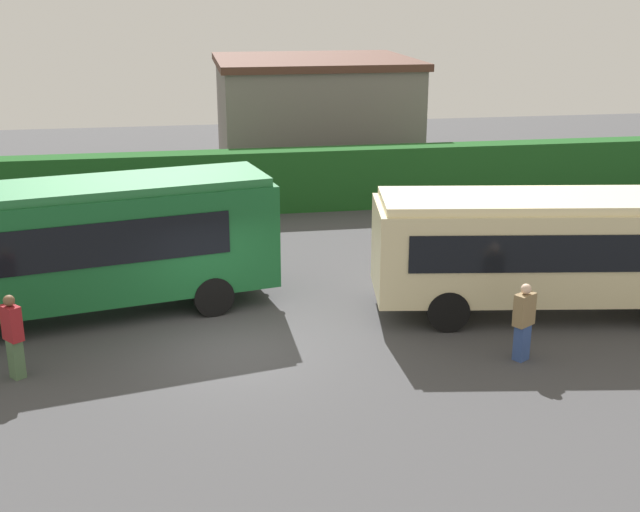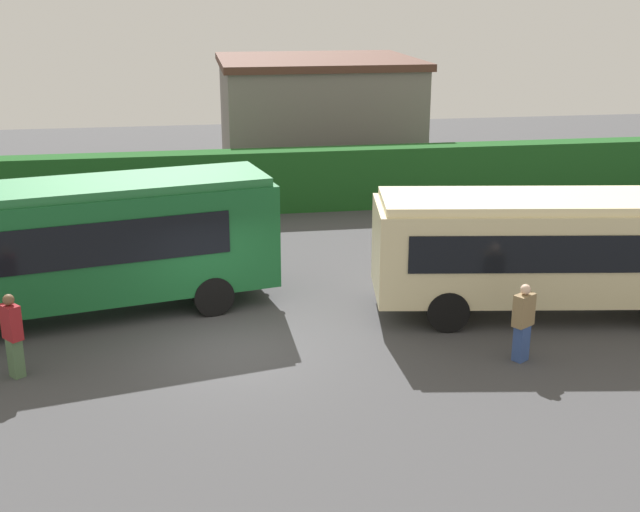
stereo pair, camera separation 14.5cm
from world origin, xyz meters
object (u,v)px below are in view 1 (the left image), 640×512
at_px(person_center, 524,320).
at_px(bus_cream, 552,246).
at_px(person_left, 13,335).
at_px(bus_green, 86,241).

bearing_deg(person_center, bus_cream, -66.03).
bearing_deg(person_center, person_left, 53.26).
bearing_deg(person_left, person_center, -44.07).
bearing_deg(bus_green, person_left, -121.98).
bearing_deg(bus_green, person_center, -35.72).
relative_size(bus_cream, person_left, 4.87).
xyz_separation_m(bus_green, bus_cream, (11.17, -1.67, -0.18)).
bearing_deg(bus_cream, person_left, -164.24).
distance_m(bus_cream, person_center, 3.16).
relative_size(bus_green, person_left, 5.14).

